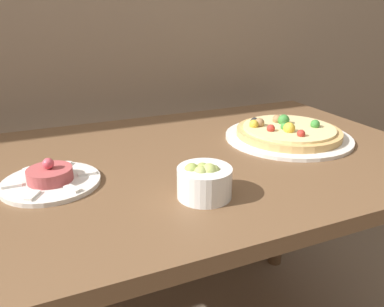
{
  "coord_description": "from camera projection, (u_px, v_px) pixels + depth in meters",
  "views": [
    {
      "loc": [
        -0.32,
        -0.43,
        1.12
      ],
      "look_at": [
        0.0,
        0.32,
        0.79
      ],
      "focal_mm": 35.0,
      "sensor_mm": 36.0,
      "label": 1
    }
  ],
  "objects": [
    {
      "name": "dining_table",
      "position": [
        179.0,
        192.0,
        1.0
      ],
      "size": [
        1.34,
        0.81,
        0.75
      ],
      "color": "brown",
      "rests_on": "ground_plane"
    },
    {
      "name": "pizza_plate",
      "position": [
        288.0,
        133.0,
        1.1
      ],
      "size": [
        0.37,
        0.37,
        0.06
      ],
      "color": "silver",
      "rests_on": "dining_table"
    },
    {
      "name": "tartare_plate",
      "position": [
        51.0,
        179.0,
        0.82
      ],
      "size": [
        0.21,
        0.21,
        0.06
      ],
      "color": "silver",
      "rests_on": "dining_table"
    },
    {
      "name": "small_bowl",
      "position": [
        204.0,
        181.0,
        0.76
      ],
      "size": [
        0.11,
        0.11,
        0.08
      ],
      "color": "white",
      "rests_on": "dining_table"
    }
  ]
}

